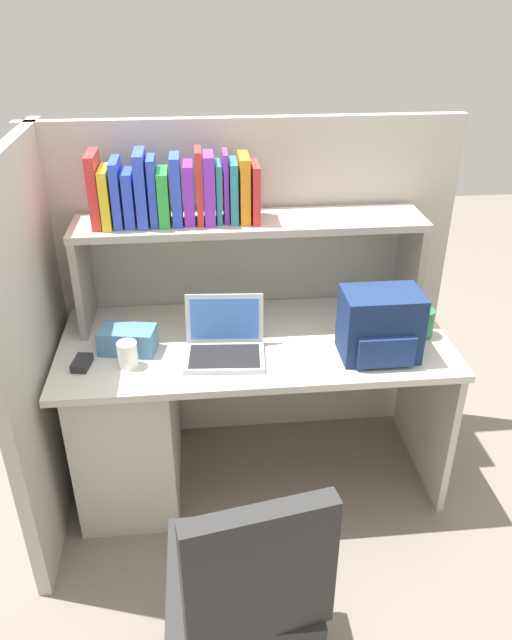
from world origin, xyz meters
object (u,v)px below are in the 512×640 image
object	(u,v)px
laptop	(225,343)
tissue_box	(128,340)
snack_canister	(422,323)
paper_cup	(128,355)
office_chair	(246,606)
computer_mouse	(82,363)
backpack	(380,326)

from	to	relation	value
laptop	tissue_box	distance (m)	0.39
laptop	snack_canister	distance (m)	0.83
paper_cup	office_chair	bearing A→B (deg)	-65.56
tissue_box	office_chair	bearing A→B (deg)	-57.33
computer_mouse	tissue_box	size ratio (longest dim) A/B	0.47
tissue_box	computer_mouse	bearing A→B (deg)	-138.79
snack_canister	computer_mouse	bearing A→B (deg)	-175.55
paper_cup	tissue_box	xyz separation A→B (m)	(-0.01, 0.12, -0.00)
computer_mouse	office_chair	bearing A→B (deg)	-47.64
computer_mouse	tissue_box	world-z (taller)	tissue_box
computer_mouse	snack_canister	xyz separation A→B (m)	(1.37, 0.11, 0.04)
backpack	office_chair	distance (m)	1.12
computer_mouse	tissue_box	bearing A→B (deg)	39.90
laptop	backpack	size ratio (longest dim) A/B	1.09
laptop	office_chair	bearing A→B (deg)	-89.59
paper_cup	office_chair	distance (m)	1.00
paper_cup	tissue_box	distance (m)	0.12
laptop	computer_mouse	world-z (taller)	laptop
paper_cup	tissue_box	size ratio (longest dim) A/B	0.48
backpack	paper_cup	xyz separation A→B (m)	(-0.97, 0.01, -0.08)
paper_cup	tissue_box	bearing A→B (deg)	95.01
paper_cup	backpack	bearing A→B (deg)	-0.77
computer_mouse	office_chair	size ratio (longest dim) A/B	0.11
laptop	computer_mouse	xyz separation A→B (m)	(-0.55, -0.04, -0.03)
computer_mouse	snack_canister	world-z (taller)	snack_canister
paper_cup	office_chair	size ratio (longest dim) A/B	0.11
tissue_box	paper_cup	bearing A→B (deg)	-74.61
backpack	snack_canister	distance (m)	0.27
tissue_box	office_chair	size ratio (longest dim) A/B	0.24
tissue_box	snack_canister	distance (m)	1.21
snack_canister	paper_cup	bearing A→B (deg)	-174.19
paper_cup	office_chair	world-z (taller)	office_chair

